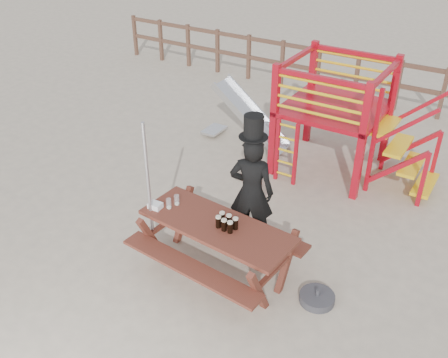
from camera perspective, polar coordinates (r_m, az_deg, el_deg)
ground at (r=7.19m, az=-0.80°, el=-10.24°), size 60.00×60.00×0.00m
back_fence at (r=12.53m, az=17.16°, el=11.19°), size 15.09×0.09×1.20m
playground_fort at (r=9.32m, az=11.94°, el=7.27°), size 4.71×1.84×2.10m
picnic_table at (r=6.82m, az=-0.82°, el=-7.21°), size 2.22×1.62×0.82m
man_with_hat at (r=7.13m, az=3.17°, el=-1.22°), size 0.74×0.60×2.09m
metal_pole at (r=6.83m, az=-8.54°, el=-1.78°), size 0.05×0.05×2.15m
parasol_base at (r=6.80m, az=10.58°, el=-13.22°), size 0.46×0.46×0.20m
paper_bag at (r=6.98m, az=-7.86°, el=-3.02°), size 0.19×0.15×0.08m
stout_pints at (r=6.52m, az=0.28°, el=-4.98°), size 0.29×0.20×0.17m
empty_glasses at (r=6.97m, az=-5.87°, el=-2.64°), size 0.11×0.20×0.15m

